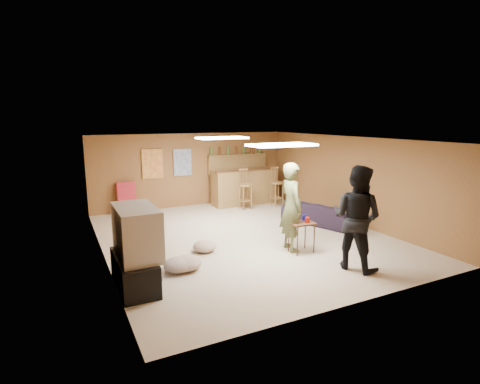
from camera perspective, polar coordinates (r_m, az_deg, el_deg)
name	(u,v)px	position (r m, az deg, el deg)	size (l,w,h in m)	color
ground	(244,237)	(8.56, 0.60, -6.81)	(7.00, 7.00, 0.00)	#BCA990
ceiling	(244,139)	(8.15, 0.63, 8.05)	(6.00, 7.00, 0.02)	silver
wall_back	(192,170)	(11.48, -7.35, 3.36)	(6.00, 0.02, 2.20)	brown
wall_front	(358,231)	(5.49, 17.50, -5.71)	(6.00, 0.02, 2.20)	brown
wall_left	(101,202)	(7.45, -20.43, -1.50)	(0.02, 7.00, 2.20)	brown
wall_right	(348,179)	(9.99, 16.15, 1.85)	(0.02, 7.00, 2.20)	brown
tv_stand	(134,271)	(6.31, -15.79, -11.58)	(0.55, 1.30, 0.50)	black
dvd_box	(149,275)	(6.39, -13.76, -12.16)	(0.35, 0.50, 0.08)	#B2B2B7
tv_body	(137,232)	(6.10, -15.47, -5.86)	(0.60, 1.10, 0.80)	#B2B2B7
tv_screen	(156,229)	(6.16, -12.63, -5.55)	(0.02, 0.95, 0.65)	navy
bar_counter	(244,187)	(11.64, 0.61, 0.82)	(2.00, 0.60, 1.10)	brown
bar_lip	(248,170)	(11.33, 1.18, 3.35)	(2.10, 0.12, 0.05)	#3D2213
bar_shelf	(238,155)	(11.91, -0.37, 5.67)	(2.00, 0.18, 0.05)	brown
bar_backing	(237,164)	(11.96, -0.41, 4.25)	(2.00, 0.14, 0.60)	brown
poster_left	(152,164)	(11.08, -13.20, 4.18)	(0.60, 0.03, 0.85)	#BF3F26
poster_right	(183,162)	(11.31, -8.75, 4.49)	(0.55, 0.03, 0.80)	#334C99
folding_chair_stack	(127,198)	(10.91, -16.88, -0.90)	(0.50, 0.14, 0.90)	#B5212F
ceiling_panel_front	(282,145)	(6.85, 6.37, 7.14)	(1.20, 0.60, 0.04)	white
ceiling_panel_back	(222,138)	(9.24, -2.78, 8.23)	(1.20, 0.60, 0.04)	white
person_olive	(291,207)	(7.57, 7.83, -2.27)	(0.65, 0.43, 1.79)	#5A6138
person_black	(356,218)	(6.89, 17.32, -3.75)	(0.90, 0.70, 1.86)	black
sofa	(319,213)	(9.75, 11.89, -3.15)	(1.86, 0.73, 0.54)	black
tray_table	(301,237)	(7.61, 9.35, -6.83)	(0.48, 0.38, 0.62)	#3D2213
cup_red_near	(295,220)	(7.47, 8.35, -4.21)	(0.08, 0.08, 0.11)	#AD190B
cup_red_far	(307,220)	(7.50, 10.20, -4.22)	(0.08, 0.08, 0.11)	#AD190B
cup_blue	(304,218)	(7.65, 9.79, -3.87)	(0.09, 0.09, 0.12)	navy
bar_stool_left	(246,191)	(11.00, 0.84, 0.19)	(0.35, 0.35, 1.09)	brown
bar_stool_right	(277,185)	(11.43, 5.67, 1.04)	(0.41, 0.41, 1.29)	brown
cushion_near_tv	(187,263)	(6.82, -8.12, -10.65)	(0.54, 0.54, 0.24)	#A08671
cushion_mid	(205,246)	(7.66, -5.39, -8.22)	(0.48, 0.48, 0.22)	#A08671
cushion_far	(179,265)	(6.77, -9.31, -10.86)	(0.54, 0.54, 0.24)	#A08671
bottle_row	(236,150)	(11.85, -0.59, 6.40)	(1.76, 0.08, 0.26)	#3F7233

